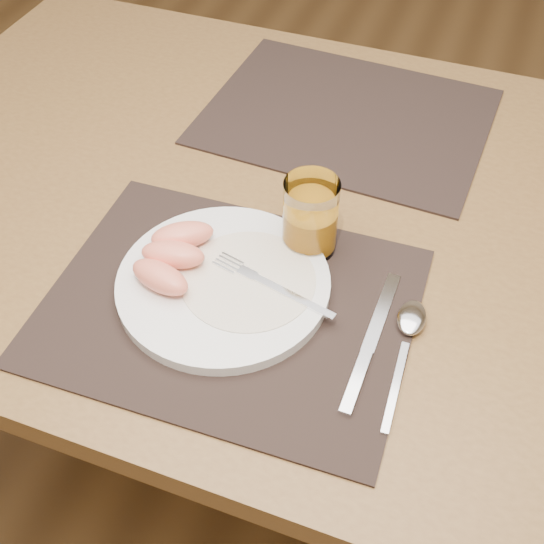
{
  "coord_description": "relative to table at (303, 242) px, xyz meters",
  "views": [
    {
      "loc": [
        0.21,
        -0.71,
        1.41
      ],
      "look_at": [
        0.01,
        -0.16,
        0.77
      ],
      "focal_mm": 45.0,
      "sensor_mm": 36.0,
      "label": 1
    }
  ],
  "objects": [
    {
      "name": "ground",
      "position": [
        0.0,
        0.0,
        -0.67
      ],
      "size": [
        5.0,
        5.0,
        0.0
      ],
      "primitive_type": "plane",
      "color": "brown",
      "rests_on": "ground"
    },
    {
      "name": "table",
      "position": [
        0.0,
        0.0,
        0.0
      ],
      "size": [
        1.4,
        0.9,
        0.75
      ],
      "color": "brown",
      "rests_on": "ground"
    },
    {
      "name": "placemat_near",
      "position": [
        -0.03,
        -0.22,
        0.09
      ],
      "size": [
        0.46,
        0.36,
        0.0
      ],
      "primitive_type": "cube",
      "rotation": [
        0.0,
        0.0,
        0.03
      ],
      "color": "black",
      "rests_on": "table"
    },
    {
      "name": "placemat_far",
      "position": [
        -0.0,
        0.22,
        0.09
      ],
      "size": [
        0.47,
        0.37,
        0.0
      ],
      "primitive_type": "cube",
      "rotation": [
        0.0,
        0.0,
        -0.05
      ],
      "color": "black",
      "rests_on": "table"
    },
    {
      "name": "plate",
      "position": [
        -0.04,
        -0.2,
        0.1
      ],
      "size": [
        0.27,
        0.27,
        0.02
      ],
      "primitive_type": "cylinder",
      "color": "white",
      "rests_on": "placemat_near"
    },
    {
      "name": "plate_dressing",
      "position": [
        -0.01,
        -0.19,
        0.1
      ],
      "size": [
        0.17,
        0.17,
        0.0
      ],
      "color": "white",
      "rests_on": "plate"
    },
    {
      "name": "fork",
      "position": [
        0.01,
        -0.18,
        0.11
      ],
      "size": [
        0.17,
        0.06,
        0.0
      ],
      "color": "silver",
      "rests_on": "plate"
    },
    {
      "name": "knife",
      "position": [
        0.15,
        -0.23,
        0.09
      ],
      "size": [
        0.02,
        0.22,
        0.01
      ],
      "color": "silver",
      "rests_on": "placemat_near"
    },
    {
      "name": "spoon",
      "position": [
        0.19,
        -0.18,
        0.09
      ],
      "size": [
        0.04,
        0.19,
        0.01
      ],
      "color": "silver",
      "rests_on": "placemat_near"
    },
    {
      "name": "juice_glass",
      "position": [
        0.03,
        -0.09,
        0.14
      ],
      "size": [
        0.07,
        0.07,
        0.11
      ],
      "color": "white",
      "rests_on": "placemat_near"
    },
    {
      "name": "grapefruit_wedges",
      "position": [
        -0.11,
        -0.19,
        0.12
      ],
      "size": [
        0.09,
        0.14,
        0.03
      ],
      "color": "#F78465",
      "rests_on": "plate"
    }
  ]
}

